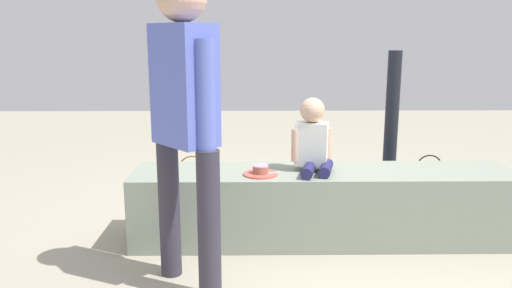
{
  "coord_description": "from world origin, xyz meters",
  "views": [
    {
      "loc": [
        -0.49,
        -3.17,
        1.35
      ],
      "look_at": [
        -0.45,
        -0.31,
        0.73
      ],
      "focal_mm": 34.83,
      "sensor_mm": 36.0,
      "label": 1
    }
  ],
  "objects_px": {
    "cake_box_white": "(350,203)",
    "handbag_black_leather": "(428,180)",
    "child_seated": "(313,139)",
    "water_bottle_far_side": "(224,180)",
    "party_cup_red": "(284,205)",
    "gift_bag": "(283,182)",
    "handbag_brown_canvas": "(193,182)",
    "cake_plate": "(261,172)",
    "adult_standing": "(185,105)",
    "water_bottle_near_gift": "(314,174)"
  },
  "relations": [
    {
      "from": "gift_bag",
      "to": "cake_plate",
      "type": "bearing_deg",
      "value": -101.82
    },
    {
      "from": "cake_plate",
      "to": "cake_box_white",
      "type": "bearing_deg",
      "value": 41.49
    },
    {
      "from": "water_bottle_near_gift",
      "to": "cake_box_white",
      "type": "bearing_deg",
      "value": -74.8
    },
    {
      "from": "cake_box_white",
      "to": "handbag_black_leather",
      "type": "distance_m",
      "value": 0.89
    },
    {
      "from": "party_cup_red",
      "to": "cake_box_white",
      "type": "height_order",
      "value": "cake_box_white"
    },
    {
      "from": "cake_plate",
      "to": "gift_bag",
      "type": "relative_size",
      "value": 0.78
    },
    {
      "from": "cake_plate",
      "to": "handbag_black_leather",
      "type": "bearing_deg",
      "value": 35.96
    },
    {
      "from": "cake_plate",
      "to": "water_bottle_far_side",
      "type": "height_order",
      "value": "cake_plate"
    },
    {
      "from": "handbag_black_leather",
      "to": "handbag_brown_canvas",
      "type": "relative_size",
      "value": 0.97
    },
    {
      "from": "adult_standing",
      "to": "cake_box_white",
      "type": "distance_m",
      "value": 1.88
    },
    {
      "from": "water_bottle_far_side",
      "to": "party_cup_red",
      "type": "height_order",
      "value": "water_bottle_far_side"
    },
    {
      "from": "cake_box_white",
      "to": "party_cup_red",
      "type": "bearing_deg",
      "value": 178.53
    },
    {
      "from": "water_bottle_far_side",
      "to": "gift_bag",
      "type": "bearing_deg",
      "value": -17.18
    },
    {
      "from": "water_bottle_near_gift",
      "to": "water_bottle_far_side",
      "type": "height_order",
      "value": "water_bottle_near_gift"
    },
    {
      "from": "cake_box_white",
      "to": "handbag_brown_canvas",
      "type": "relative_size",
      "value": 0.74
    },
    {
      "from": "handbag_brown_canvas",
      "to": "gift_bag",
      "type": "bearing_deg",
      "value": 0.57
    },
    {
      "from": "gift_bag",
      "to": "cake_box_white",
      "type": "distance_m",
      "value": 0.65
    },
    {
      "from": "cake_plate",
      "to": "handbag_brown_canvas",
      "type": "bearing_deg",
      "value": 118.53
    },
    {
      "from": "cake_box_white",
      "to": "child_seated",
      "type": "bearing_deg",
      "value": -124.78
    },
    {
      "from": "child_seated",
      "to": "cake_plate",
      "type": "distance_m",
      "value": 0.4
    },
    {
      "from": "water_bottle_far_side",
      "to": "cake_box_white",
      "type": "xyz_separation_m",
      "value": [
        1.03,
        -0.56,
        -0.03
      ]
    },
    {
      "from": "cake_box_white",
      "to": "handbag_black_leather",
      "type": "bearing_deg",
      "value": 29.94
    },
    {
      "from": "water_bottle_near_gift",
      "to": "handbag_black_leather",
      "type": "xyz_separation_m",
      "value": [
        0.97,
        -0.28,
        0.02
      ]
    },
    {
      "from": "cake_plate",
      "to": "cake_box_white",
      "type": "distance_m",
      "value": 1.06
    },
    {
      "from": "gift_bag",
      "to": "handbag_black_leather",
      "type": "distance_m",
      "value": 1.27
    },
    {
      "from": "handbag_brown_canvas",
      "to": "cake_plate",
      "type": "bearing_deg",
      "value": -61.47
    },
    {
      "from": "adult_standing",
      "to": "cake_box_white",
      "type": "xyz_separation_m",
      "value": [
        1.12,
        1.18,
        -0.94
      ]
    },
    {
      "from": "child_seated",
      "to": "handbag_black_leather",
      "type": "bearing_deg",
      "value": 40.77
    },
    {
      "from": "cake_plate",
      "to": "gift_bag",
      "type": "bearing_deg",
      "value": 78.18
    },
    {
      "from": "water_bottle_far_side",
      "to": "handbag_black_leather",
      "type": "relative_size",
      "value": 0.6
    },
    {
      "from": "water_bottle_far_side",
      "to": "cake_box_white",
      "type": "relative_size",
      "value": 0.79
    },
    {
      "from": "gift_bag",
      "to": "cake_box_white",
      "type": "bearing_deg",
      "value": -38.41
    },
    {
      "from": "water_bottle_near_gift",
      "to": "water_bottle_far_side",
      "type": "bearing_deg",
      "value": -168.97
    },
    {
      "from": "party_cup_red",
      "to": "handbag_black_leather",
      "type": "distance_m",
      "value": 1.37
    },
    {
      "from": "water_bottle_far_side",
      "to": "cake_box_white",
      "type": "distance_m",
      "value": 1.17
    },
    {
      "from": "child_seated",
      "to": "gift_bag",
      "type": "xyz_separation_m",
      "value": [
        -0.12,
        0.95,
        -0.57
      ]
    },
    {
      "from": "gift_bag",
      "to": "party_cup_red",
      "type": "distance_m",
      "value": 0.4
    },
    {
      "from": "party_cup_red",
      "to": "water_bottle_far_side",
      "type": "bearing_deg",
      "value": 132.45
    },
    {
      "from": "child_seated",
      "to": "handbag_brown_canvas",
      "type": "height_order",
      "value": "child_seated"
    },
    {
      "from": "gift_bag",
      "to": "adult_standing",
      "type": "bearing_deg",
      "value": -111.42
    },
    {
      "from": "cake_box_white",
      "to": "handbag_brown_canvas",
      "type": "xyz_separation_m",
      "value": [
        -1.28,
        0.39,
        0.06
      ]
    },
    {
      "from": "cake_box_white",
      "to": "handbag_brown_canvas",
      "type": "bearing_deg",
      "value": 162.99
    },
    {
      "from": "gift_bag",
      "to": "water_bottle_far_side",
      "type": "distance_m",
      "value": 0.55
    },
    {
      "from": "adult_standing",
      "to": "cake_box_white",
      "type": "relative_size",
      "value": 6.27
    },
    {
      "from": "water_bottle_near_gift",
      "to": "party_cup_red",
      "type": "distance_m",
      "value": 0.78
    },
    {
      "from": "gift_bag",
      "to": "party_cup_red",
      "type": "height_order",
      "value": "gift_bag"
    },
    {
      "from": "party_cup_red",
      "to": "handbag_brown_canvas",
      "type": "distance_m",
      "value": 0.85
    },
    {
      "from": "child_seated",
      "to": "water_bottle_far_side",
      "type": "distance_m",
      "value": 1.42
    },
    {
      "from": "water_bottle_near_gift",
      "to": "handbag_brown_canvas",
      "type": "relative_size",
      "value": 0.61
    },
    {
      "from": "child_seated",
      "to": "adult_standing",
      "type": "relative_size",
      "value": 0.29
    }
  ]
}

